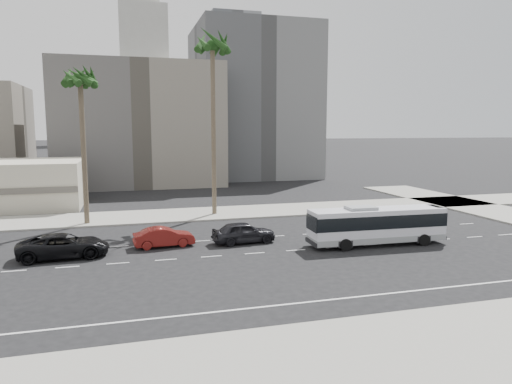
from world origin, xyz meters
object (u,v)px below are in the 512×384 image
object	(u,v)px
city_bus	(377,224)
palm_near	(212,49)
car_b	(164,237)
car_c	(64,246)
palm_mid	(80,82)
car_a	(244,232)

from	to	relation	value
city_bus	palm_near	bearing A→B (deg)	123.42
city_bus	palm_near	xyz separation A→B (m)	(-9.25, 15.03, 14.41)
car_b	car_c	world-z (taller)	car_c
car_b	palm_mid	size ratio (longest dim) A/B	0.31
car_a	car_c	xyz separation A→B (m)	(-12.45, -0.73, -0.00)
palm_near	palm_mid	xyz separation A→B (m)	(-11.79, -1.54, -3.49)
city_bus	palm_near	distance (m)	22.78
car_a	palm_near	bearing A→B (deg)	-4.67
car_a	palm_mid	world-z (taller)	palm_mid
car_b	palm_mid	world-z (taller)	palm_mid
city_bus	car_a	distance (m)	9.83
palm_near	car_a	bearing A→B (deg)	-89.98
car_a	palm_near	world-z (taller)	palm_near
car_a	palm_mid	size ratio (longest dim) A/B	0.34
car_c	palm_mid	world-z (taller)	palm_mid
city_bus	car_b	xyz separation A→B (m)	(-15.09, 3.67, -0.82)
palm_near	palm_mid	distance (m)	12.40
city_bus	palm_mid	world-z (taller)	palm_mid
city_bus	car_b	bearing A→B (deg)	168.12
city_bus	palm_mid	size ratio (longest dim) A/B	0.74
car_b	palm_near	size ratio (longest dim) A/B	0.25
city_bus	car_c	bearing A→B (deg)	175.19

